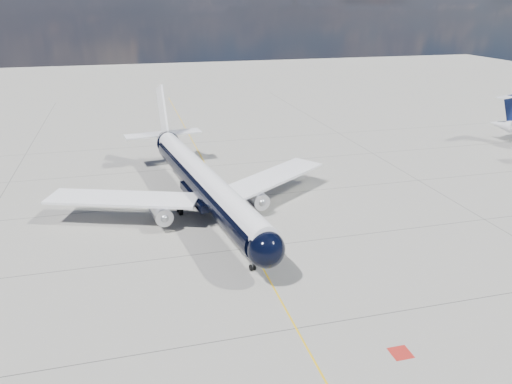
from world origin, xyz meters
TOP-DOWN VIEW (x-y plane):
  - ground at (0.00, 30.00)m, footprint 320.00×320.00m
  - taxiway_centerline at (0.00, 25.00)m, footprint 0.16×160.00m
  - red_marking at (6.80, -10.00)m, footprint 1.60×1.60m
  - main_airliner at (-3.53, 21.95)m, footprint 37.75×46.32m

SIDE VIEW (x-z plane):
  - ground at x=0.00m, z-range 0.00..0.00m
  - taxiway_centerline at x=0.00m, z-range 0.00..0.01m
  - red_marking at x=6.80m, z-range 0.00..0.01m
  - main_airliner at x=-3.53m, z-range -2.54..10.86m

